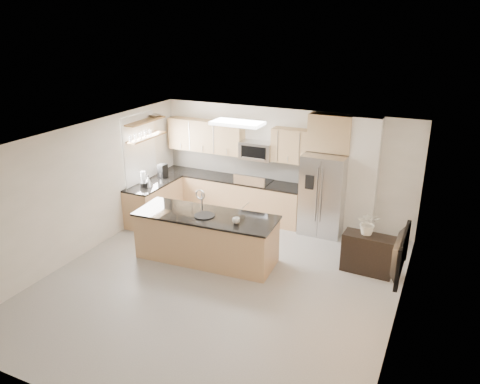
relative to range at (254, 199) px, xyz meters
The scene contains 27 objects.
floor 3.02m from the range, 78.39° to the right, with size 6.50×6.50×0.00m, color #ACA9A4.
ceiling 3.66m from the range, 78.39° to the right, with size 6.00×6.50×0.02m, color white.
wall_back 1.07m from the range, 28.76° to the left, with size 6.00×0.02×2.60m, color white.
wall_front 6.25m from the range, 84.45° to the right, with size 6.00×0.02×2.60m, color white.
wall_left 3.87m from the range, 129.41° to the right, with size 0.02×6.50×2.60m, color white.
wall_right 4.71m from the range, 39.05° to the right, with size 0.02×6.50×2.60m, color white.
back_counter 0.63m from the range, behind, with size 3.55×0.66×1.44m.
left_counter 2.33m from the range, 152.71° to the right, with size 0.66×1.50×0.92m.
range is the anchor object (origin of this frame).
upper_cabinets 1.53m from the range, 166.83° to the left, with size 3.50×0.33×0.75m.
microwave 1.16m from the range, 90.00° to the left, with size 0.76×0.40×0.40m.
refrigerator 1.71m from the range, ahead, with size 0.92×0.78×1.78m.
partition_column 2.56m from the range, ahead, with size 0.60×0.30×2.60m, color silver.
window 2.86m from the range, 155.75° to the right, with size 0.04×1.15×1.65m.
shelf_lower 2.86m from the range, 156.67° to the right, with size 0.30×1.20×0.04m, color olive.
shelf_upper 3.07m from the range, 156.67° to the right, with size 0.30×1.20×0.04m, color olive.
ceiling_fixture 2.48m from the range, 81.39° to the right, with size 1.00×0.50×0.06m, color white.
island 2.24m from the range, 90.95° to the right, with size 2.80×1.16×1.37m.
credenza 3.23m from the range, 25.75° to the right, with size 0.93×0.39×0.74m, color black.
cup 2.50m from the range, 74.35° to the right, with size 0.14×0.14×0.11m, color white.
platter 2.36m from the range, 90.66° to the right, with size 0.39×0.39×0.02m, color black.
blender 2.58m from the range, 145.92° to the right, with size 0.16×0.16×0.37m.
kettle 2.47m from the range, 147.26° to the right, with size 0.21×0.21×0.26m.
coffee_maker 2.27m from the range, 163.28° to the right, with size 0.19×0.22×0.31m.
bowl 3.01m from the range, 165.53° to the right, with size 0.36×0.36×0.09m, color #B6B6B8.
flower_vase 3.22m from the range, 25.51° to the right, with size 0.60×0.52×0.66m, color silver.
television 4.78m from the range, 41.64° to the right, with size 1.08×0.14×0.62m, color black.
Camera 1 is at (3.42, -6.47, 4.46)m, focal length 35.00 mm.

